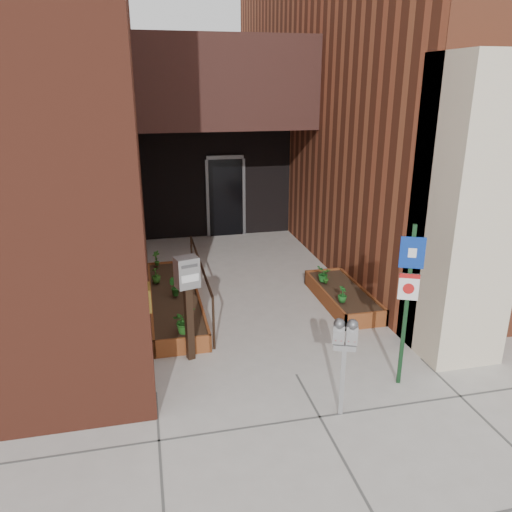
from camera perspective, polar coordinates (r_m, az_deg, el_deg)
ground at (r=7.44m, az=4.63°, el=-13.36°), size 80.00×80.00×0.00m
architecture at (r=13.03m, az=-5.39°, el=23.36°), size 20.00×14.60×10.00m
planter_left at (r=9.50m, az=-9.29°, el=-5.12°), size 0.90×3.60×0.30m
planter_right at (r=9.71m, az=9.85°, el=-4.60°), size 0.80×2.20×0.30m
handrail at (r=9.25m, az=-6.38°, el=-1.53°), size 0.04×3.34×0.90m
parking_meter at (r=6.22m, az=10.12°, el=-9.59°), size 0.31×0.20×1.33m
sign_post at (r=6.87m, az=17.00°, el=-3.72°), size 0.29×0.15×2.31m
payment_dropbox at (r=7.35m, az=-7.83°, el=-3.52°), size 0.38×0.32×1.64m
shrub_left_a at (r=7.90m, az=-8.26°, el=-7.36°), size 0.49×0.49×0.39m
shrub_left_b at (r=9.26m, az=-9.32°, el=-3.49°), size 0.26×0.26×0.34m
shrub_left_c at (r=9.92m, az=-11.36°, el=-2.12°), size 0.25×0.25×0.32m
shrub_left_d at (r=10.84m, az=-11.32°, el=-0.25°), size 0.25×0.25×0.33m
shrub_right_a at (r=9.01m, az=9.85°, el=-4.33°), size 0.23×0.23×0.29m
shrub_right_b at (r=9.79m, az=8.05°, el=-2.24°), size 0.17×0.17×0.31m
shrub_right_c at (r=9.86m, az=7.69°, el=-2.06°), size 0.39×0.39×0.31m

